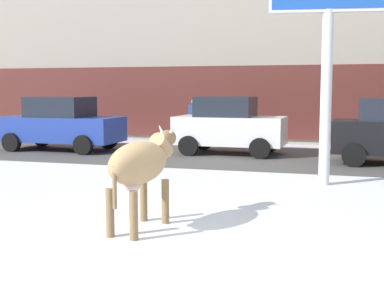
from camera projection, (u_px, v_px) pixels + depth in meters
name	position (u px, v px, depth m)	size (l,w,h in m)	color
ground_plane	(165.00, 238.00, 7.25)	(120.00, 120.00, 0.00)	white
road_strip	(259.00, 157.00, 15.80)	(60.00, 5.60, 0.01)	#514F4C
cow_tan	(141.00, 164.00, 7.65)	(0.78, 1.93, 1.54)	tan
car_blue_sedan	(61.00, 124.00, 17.55)	(4.26, 2.09, 1.84)	#233D9E
car_white_hatchback	(229.00, 126.00, 16.54)	(3.56, 2.02, 1.86)	white
pedestrian_near_billboard	(194.00, 122.00, 19.19)	(0.36, 0.24, 1.73)	#282833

